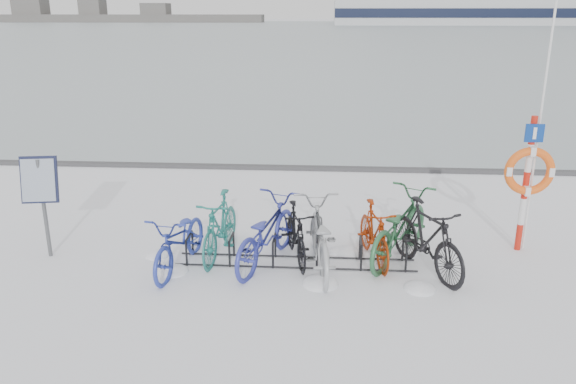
{
  "coord_description": "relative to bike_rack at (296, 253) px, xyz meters",
  "views": [
    {
      "loc": [
        0.48,
        -8.61,
        4.01
      ],
      "look_at": [
        -0.17,
        0.6,
        1.06
      ],
      "focal_mm": 35.0,
      "sensor_mm": 36.0,
      "label": 1
    }
  ],
  "objects": [
    {
      "name": "bike_4",
      "position": [
        0.39,
        -0.14,
        0.39
      ],
      "size": [
        1.02,
        2.26,
        1.15
      ],
      "primitive_type": "imported",
      "rotation": [
        0.0,
        0.0,
        3.26
      ],
      "color": "#9FA3A6",
      "rests_on": "ground"
    },
    {
      "name": "snow_drifts",
      "position": [
        0.12,
        -0.25,
        -0.18
      ],
      "size": [
        4.81,
        1.8,
        0.2
      ],
      "color": "white",
      "rests_on": "ground"
    },
    {
      "name": "lifebuoy_station",
      "position": [
        3.91,
        0.79,
        1.28
      ],
      "size": [
        0.84,
        0.23,
        4.35
      ],
      "color": "red",
      "rests_on": "ground"
    },
    {
      "name": "ice_sheet",
      "position": [
        0.0,
        155.0,
        -0.17
      ],
      "size": [
        400.0,
        298.0,
        0.02
      ],
      "primitive_type": "cube",
      "color": "#98A5AC",
      "rests_on": "ground"
    },
    {
      "name": "bike_3",
      "position": [
        -0.0,
        0.18,
        0.31
      ],
      "size": [
        0.84,
        1.7,
        0.99
      ],
      "primitive_type": "imported",
      "rotation": [
        0.0,
        0.0,
        0.24
      ],
      "color": "black",
      "rests_on": "ground"
    },
    {
      "name": "bike_2",
      "position": [
        -0.5,
        0.02,
        0.39
      ],
      "size": [
        1.43,
        2.3,
        1.14
      ],
      "primitive_type": "imported",
      "rotation": [
        0.0,
        0.0,
        2.81
      ],
      "color": "#2D3495",
      "rests_on": "ground"
    },
    {
      "name": "bike_5",
      "position": [
        1.31,
        0.24,
        0.33
      ],
      "size": [
        0.81,
        1.76,
        1.02
      ],
      "primitive_type": "imported",
      "rotation": [
        0.0,
        0.0,
        0.2
      ],
      "color": "#922807",
      "rests_on": "ground"
    },
    {
      "name": "bike_rack",
      "position": [
        0.0,
        0.0,
        0.0
      ],
      "size": [
        4.0,
        0.48,
        0.46
      ],
      "color": "black",
      "rests_on": "ground"
    },
    {
      "name": "bike_1",
      "position": [
        -1.32,
        0.26,
        0.38
      ],
      "size": [
        0.74,
        1.92,
        1.12
      ],
      "primitive_type": "imported",
      "rotation": [
        0.0,
        0.0,
        -0.12
      ],
      "color": "#1F7269",
      "rests_on": "ground"
    },
    {
      "name": "bike_6",
      "position": [
        1.74,
        0.38,
        0.41
      ],
      "size": [
        1.78,
        2.37,
        1.19
      ],
      "primitive_type": "imported",
      "rotation": [
        0.0,
        0.0,
        2.64
      ],
      "color": "#29603A",
      "rests_on": "ground"
    },
    {
      "name": "info_board",
      "position": [
        -4.26,
        -0.02,
        1.1
      ],
      "size": [
        0.62,
        0.32,
        1.77
      ],
      "rotation": [
        0.0,
        0.0,
        0.17
      ],
      "color": "#595B5E",
      "rests_on": "ground"
    },
    {
      "name": "ground",
      "position": [
        0.0,
        0.0,
        -0.18
      ],
      "size": [
        900.0,
        900.0,
        0.0
      ],
      "primitive_type": "plane",
      "color": "white",
      "rests_on": "ground"
    },
    {
      "name": "quay_edge",
      "position": [
        0.0,
        5.9,
        -0.13
      ],
      "size": [
        400.0,
        0.25,
        0.1
      ],
      "primitive_type": "cube",
      "color": "#3F3F42",
      "rests_on": "ground"
    },
    {
      "name": "shoreline",
      "position": [
        -122.02,
        260.0,
        2.61
      ],
      "size": [
        180.0,
        12.0,
        9.5
      ],
      "color": "#515151",
      "rests_on": "ground"
    },
    {
      "name": "bike_7",
      "position": [
        2.12,
        -0.13,
        0.42
      ],
      "size": [
        1.36,
        2.04,
        1.2
      ],
      "primitive_type": "imported",
      "rotation": [
        0.0,
        0.0,
        0.44
      ],
      "color": "black",
      "rests_on": "ground"
    },
    {
      "name": "bike_0",
      "position": [
        -1.87,
        -0.27,
        0.33
      ],
      "size": [
        0.96,
        2.03,
        1.02
      ],
      "primitive_type": "imported",
      "rotation": [
        0.0,
        0.0,
        -0.15
      ],
      "color": "#2939A0",
      "rests_on": "ground"
    }
  ]
}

